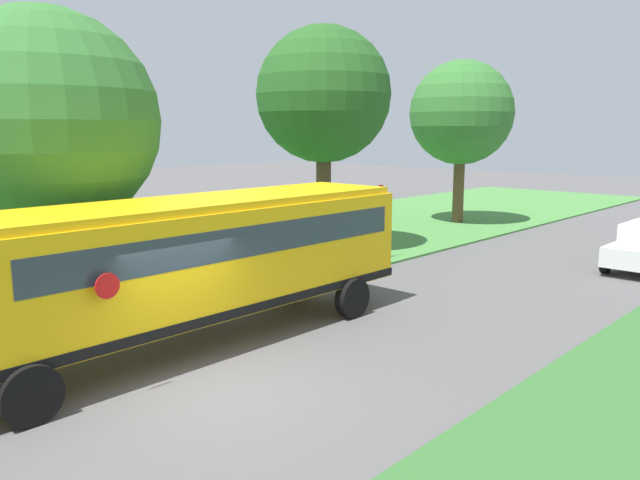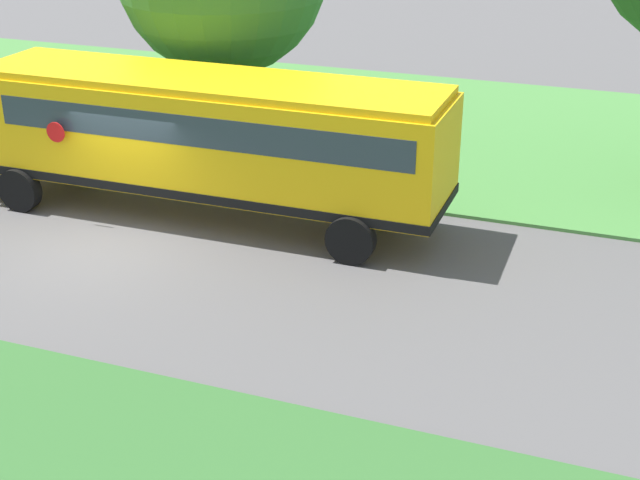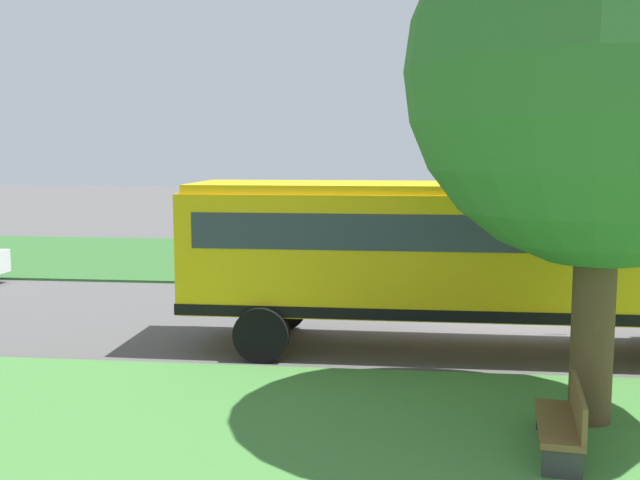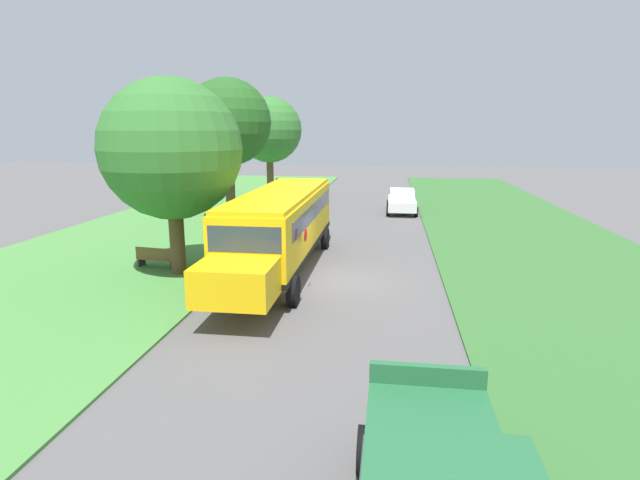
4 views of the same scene
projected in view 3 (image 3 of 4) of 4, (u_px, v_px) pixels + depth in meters
ground_plane at (519, 324)px, 16.30m from camera, size 120.00×120.00×0.00m
grass_far_side at (479, 262)px, 25.17m from camera, size 10.00×80.00×0.07m
school_bus at (482, 250)px, 13.97m from camera, size 2.85×12.42×3.16m
oak_tree_beside_bus at (608, 70)px, 9.69m from camera, size 5.21×5.21×7.42m
park_bench at (564, 422)px, 9.13m from camera, size 1.65×0.70×0.92m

